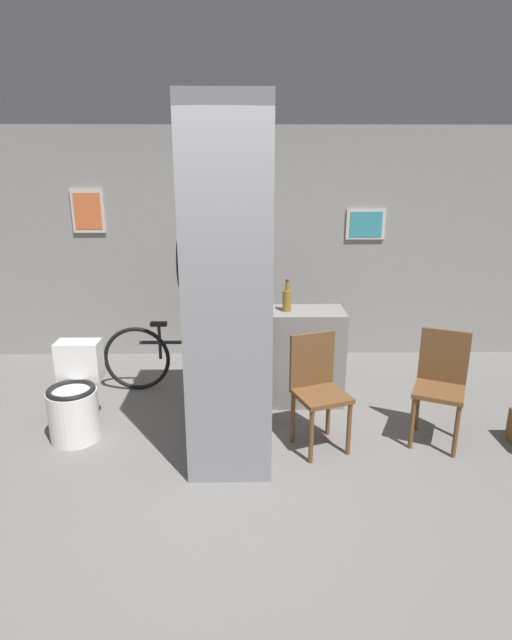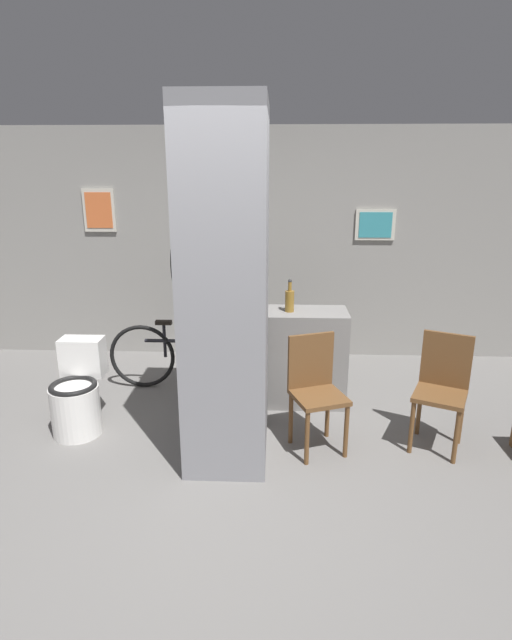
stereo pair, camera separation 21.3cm
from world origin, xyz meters
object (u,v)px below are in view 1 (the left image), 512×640
bicycle (185,357)px  chair_by_doorway (440,382)px  toilet (75,400)px  bottle_tall (287,299)px  chair_near_pillar (317,386)px

bicycle → chair_by_doorway: bearing=-24.6°
toilet → bicycle: bearing=48.3°
bicycle → bottle_tall: size_ratio=5.33×
chair_by_doorway → bicycle: bearing=-179.7°
toilet → chair_near_pillar: bearing=-4.9°
chair_near_pillar → chair_by_doorway: size_ratio=1.00×
chair_near_pillar → bottle_tall: bottle_tall is taller
bicycle → bottle_tall: bearing=-15.9°
toilet → bicycle: toilet is taller
chair_by_doorway → bottle_tall: (-1.19, 0.72, 0.50)m
chair_near_pillar → bottle_tall: size_ratio=3.04×
chair_near_pillar → chair_by_doorway: same height
bottle_tall → chair_by_doorway: bearing=-31.1°
chair_near_pillar → chair_by_doorway: (1.00, 0.06, 0.00)m
chair_near_pillar → bicycle: size_ratio=0.57×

